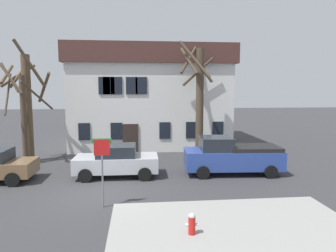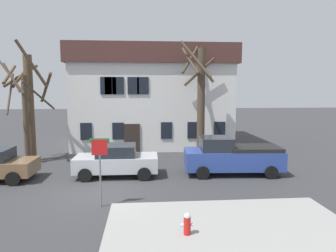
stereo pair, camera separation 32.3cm
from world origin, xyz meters
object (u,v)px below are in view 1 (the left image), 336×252
Objects in this scene: tree_bare_mid at (27,102)px; fire_hydrant at (192,223)px; building_main at (149,96)px; tree_bare_near at (23,114)px; car_silver_sedan at (117,161)px; tree_bare_far at (199,96)px; street_sign_pole at (102,159)px; pickup_truck_blue at (232,156)px.

fire_hydrant is (8.42, -11.14, -3.26)m from tree_bare_mid.
building_main reaches higher than tree_bare_near.
tree_bare_far is at bearing 40.29° from car_silver_sedan.
car_silver_sedan is at bearing 110.99° from fire_hydrant.
tree_bare_far reaches higher than car_silver_sedan.
tree_bare_mid is 7.57m from car_silver_sedan.
street_sign_pole is (-2.97, 2.80, 1.42)m from fire_hydrant.
pickup_truck_blue is at bearing 33.29° from street_sign_pole.
building_main reaches higher than car_silver_sedan.
tree_bare_far is 12.33m from fire_hydrant.
tree_bare_mid is 2.76× the size of street_sign_pole.
street_sign_pole is (-5.48, -8.72, -2.20)m from tree_bare_far.
building_main is 9.89m from tree_bare_mid.
fire_hydrant is at bearing -52.93° from tree_bare_mid.
fire_hydrant is at bearing -88.17° from building_main.
pickup_truck_blue is 7.72× the size of fire_hydrant.
tree_bare_far is 5.56m from pickup_truck_blue.
tree_bare_near is at bearing 125.94° from street_sign_pole.
pickup_truck_blue is (6.16, -0.07, 0.14)m from car_silver_sedan.
street_sign_pole is (-2.43, -14.33, -2.08)m from building_main.
tree_bare_near is 0.84× the size of tree_bare_mid.
tree_bare_mid is (0.03, 0.80, 0.65)m from tree_bare_near.
street_sign_pole is at bearing -93.43° from car_silver_sedan.
tree_bare_far is at bearing -61.44° from building_main.
tree_bare_far is at bearing 77.72° from fire_hydrant.
street_sign_pole is at bearing -56.89° from tree_bare_mid.
tree_bare_far reaches higher than pickup_truck_blue.
tree_bare_mid reaches higher than street_sign_pole.
tree_bare_near is 1.19× the size of pickup_truck_blue.
building_main is at bearing 91.83° from fire_hydrant.
car_silver_sedan is 1.60× the size of street_sign_pole.
fire_hydrant is at bearing -69.01° from car_silver_sedan.
car_silver_sedan is 7.60m from fire_hydrant.
pickup_truck_blue is at bearing -19.21° from tree_bare_mid.
building_main is 18.39× the size of fire_hydrant.
tree_bare_far reaches higher than tree_bare_near.
pickup_truck_blue is (11.86, -4.13, -2.76)m from tree_bare_mid.
fire_hydrant is at bearing -116.15° from pickup_truck_blue.
building_main is 10.45m from tree_bare_near.
tree_bare_far reaches higher than tree_bare_mid.
building_main is at bearing 80.39° from street_sign_pole.
car_silver_sedan is at bearing 179.32° from pickup_truck_blue.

